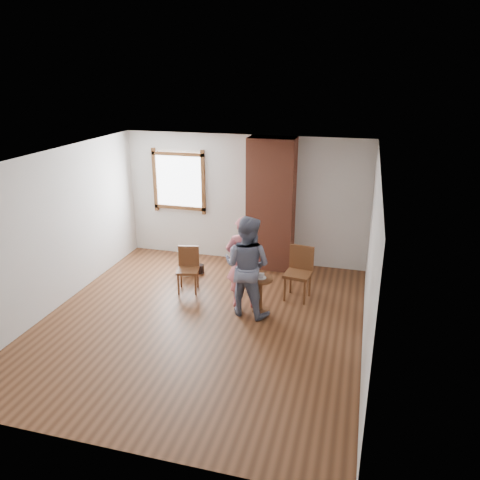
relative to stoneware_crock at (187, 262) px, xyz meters
The scene contains 12 objects.
ground 1.97m from the stoneware_crock, 62.94° to the right, with size 5.50×5.50×0.00m, color brown.
room_shell 2.11m from the stoneware_crock, 53.73° to the right, with size 5.04×5.52×2.62m.
brick_chimney 1.98m from the stoneware_crock, 27.05° to the left, with size 0.90×0.50×2.60m, color #9A4D36.
stoneware_crock is the anchor object (origin of this frame).
dark_pot 0.28m from the stoneware_crock, 17.67° to the left, with size 0.17×0.17×0.17m, color black.
dining_chair_left 0.77m from the stoneware_crock, 67.18° to the right, with size 0.45×0.45×0.81m.
dining_chair_right 2.32m from the stoneware_crock, 11.27° to the right, with size 0.49×0.49×0.92m.
side_table 2.07m from the stoneware_crock, 33.26° to the right, with size 0.40×0.40×0.60m.
cake_plate 2.09m from the stoneware_crock, 33.26° to the right, with size 0.18×0.18×0.01m, color white.
cake_slice 2.11m from the stoneware_crock, 33.11° to the right, with size 0.08×0.07×0.06m, color white.
man 2.05m from the stoneware_crock, 39.24° to the right, with size 0.81×0.63×1.66m, color #141838.
person_pink 1.82m from the stoneware_crock, 36.17° to the right, with size 0.58×0.38×1.59m, color #DF6F78.
Camera 1 is at (2.31, -6.15, 3.78)m, focal length 35.00 mm.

